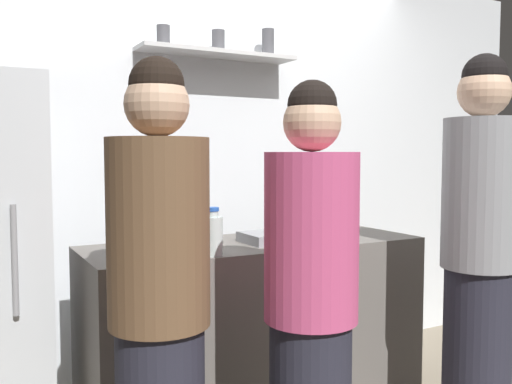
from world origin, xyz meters
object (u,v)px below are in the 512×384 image
Objects in this scene: wine_bottle_amber_glass at (166,230)px; utensil_holder at (151,238)px; baking_pan at (277,237)px; wine_bottle_dark_glass at (156,223)px; person_grey_hoodie at (479,256)px; person_brown_jacket at (160,313)px; person_pink_top at (311,310)px; water_bottle_plastic at (213,235)px.

utensil_holder is at bearing 90.95° from wine_bottle_amber_glass.
baking_pan is 0.60m from wine_bottle_dark_glass.
person_grey_hoodie is (0.66, -0.68, -0.04)m from baking_pan.
person_brown_jacket is (-0.24, -0.76, -0.21)m from wine_bottle_dark_glass.
wine_bottle_amber_glass is (0.00, -0.19, 0.06)m from utensil_holder.
wine_bottle_dark_glass is 0.82m from person_brown_jacket.
utensil_holder is 0.86m from person_pink_top.
water_bottle_plastic is 0.12× the size of person_grey_hoodie.
water_bottle_plastic reaches higher than baking_pan.
baking_pan is 1.61× the size of water_bottle_plastic.
baking_pan is at bearing -6.28° from person_pink_top.
person_brown_jacket reaches higher than water_bottle_plastic.
person_pink_top is (-0.29, -0.72, -0.15)m from baking_pan.
wine_bottle_amber_glass reaches higher than water_bottle_plastic.
baking_pan is at bearing 89.35° from person_grey_hoodie.
person_grey_hoodie is (1.30, -0.71, -0.08)m from utensil_holder.
person_grey_hoodie is (1.48, -0.08, 0.07)m from person_brown_jacket.
wine_bottle_dark_glass is (-0.57, 0.16, 0.09)m from baking_pan.
utensil_holder is at bearing 106.31° from person_grey_hoodie.
wine_bottle_amber_glass is 0.19× the size of person_pink_top.
baking_pan is at bearing -15.45° from wine_bottle_dark_glass.
person_brown_jacket reaches higher than wine_bottle_amber_glass.
utensil_holder is (-0.64, 0.04, 0.04)m from baking_pan.
person_brown_jacket is (-0.38, -0.41, -0.18)m from water_bottle_plastic.
utensil_holder reaches higher than baking_pan.
utensil_holder is at bearing 40.27° from person_pink_top.
water_bottle_plastic is (0.14, -0.35, -0.02)m from wine_bottle_dark_glass.
utensil_holder is 0.72× the size of wine_bottle_dark_glass.
wine_bottle_dark_glass is at bearing 33.39° from person_pink_top.
person_grey_hoodie is (1.24, -0.83, -0.13)m from wine_bottle_dark_glass.
person_brown_jacket reaches higher than wine_bottle_dark_glass.
person_brown_jacket is (-0.18, -0.44, -0.21)m from wine_bottle_amber_glass.
utensil_holder is at bearing 176.81° from baking_pan.
baking_pan is at bearing 13.87° from wine_bottle_amber_glass.
water_bottle_plastic is 1.21m from person_grey_hoodie.
baking_pan is 0.95m from person_grey_hoodie.
water_bottle_plastic is 0.13× the size of person_pink_top.
person_pink_top reaches higher than baking_pan.
baking_pan is at bearing 23.50° from water_bottle_plastic.
wine_bottle_dark_glass is 0.19× the size of person_brown_jacket.
person_grey_hoodie reaches higher than utensil_holder.
person_brown_jacket is 0.54m from person_pink_top.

